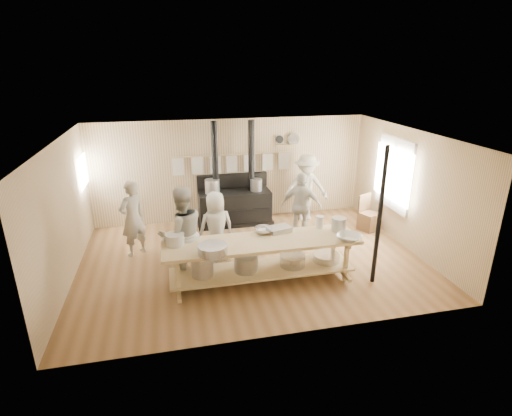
% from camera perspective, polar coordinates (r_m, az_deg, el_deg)
% --- Properties ---
extents(ground, '(7.00, 7.00, 0.00)m').
position_cam_1_polar(ground, '(8.46, -0.60, -7.39)').
color(ground, brown).
rests_on(ground, ground).
extents(room_shell, '(7.00, 7.00, 7.00)m').
position_cam_1_polar(room_shell, '(7.84, -0.64, 3.18)').
color(room_shell, tan).
rests_on(room_shell, ground).
extents(window_right, '(0.09, 1.50, 1.65)m').
position_cam_1_polar(window_right, '(9.69, 19.14, 4.63)').
color(window_right, beige).
rests_on(window_right, ground).
extents(left_opening, '(0.00, 0.90, 0.90)m').
position_cam_1_polar(left_opening, '(9.80, -23.47, 4.84)').
color(left_opening, white).
rests_on(left_opening, ground).
extents(stove, '(1.90, 0.75, 2.60)m').
position_cam_1_polar(stove, '(10.16, -3.13, 0.64)').
color(stove, black).
rests_on(stove, ground).
extents(towel_rail, '(3.00, 0.04, 0.47)m').
position_cam_1_polar(towel_rail, '(10.13, -3.48, 6.70)').
color(towel_rail, tan).
rests_on(towel_rail, ground).
extents(back_wall_shelf, '(0.63, 0.14, 0.32)m').
position_cam_1_polar(back_wall_shelf, '(10.40, 4.54, 9.53)').
color(back_wall_shelf, tan).
rests_on(back_wall_shelf, ground).
extents(prep_table, '(3.60, 0.90, 0.85)m').
position_cam_1_polar(prep_table, '(7.44, 0.78, -6.98)').
color(prep_table, tan).
rests_on(prep_table, ground).
extents(support_post, '(0.08, 0.08, 2.60)m').
position_cam_1_polar(support_post, '(7.46, 17.23, -1.30)').
color(support_post, black).
rests_on(support_post, ground).
extents(cook_far_left, '(0.72, 0.68, 1.65)m').
position_cam_1_polar(cook_far_left, '(8.76, -17.20, -1.42)').
color(cook_far_left, beige).
rests_on(cook_far_left, ground).
extents(cook_left, '(1.04, 0.91, 1.82)m').
position_cam_1_polar(cook_left, '(7.54, -10.50, -3.65)').
color(cook_left, beige).
rests_on(cook_left, ground).
extents(cook_center, '(0.81, 0.60, 1.50)m').
position_cam_1_polar(cook_center, '(8.15, -5.72, -2.78)').
color(cook_center, beige).
rests_on(cook_center, ground).
extents(cook_right, '(1.00, 0.76, 1.58)m').
position_cam_1_polar(cook_right, '(9.23, 6.51, 0.28)').
color(cook_right, beige).
rests_on(cook_right, ground).
extents(cook_by_window, '(1.21, 0.81, 1.74)m').
position_cam_1_polar(cook_by_window, '(10.34, 7.18, 2.91)').
color(cook_by_window, beige).
rests_on(cook_by_window, ground).
extents(chair, '(0.54, 0.54, 0.88)m').
position_cam_1_polar(chair, '(10.21, 15.76, -1.60)').
color(chair, brown).
rests_on(chair, ground).
extents(bowl_white_a, '(0.49, 0.49, 0.10)m').
position_cam_1_polar(bowl_white_a, '(7.40, -11.53, -4.27)').
color(bowl_white_a, silver).
rests_on(bowl_white_a, prep_table).
extents(bowl_steel_a, '(0.39, 0.39, 0.09)m').
position_cam_1_polar(bowl_steel_a, '(7.41, -11.53, -4.32)').
color(bowl_steel_a, silver).
rests_on(bowl_steel_a, prep_table).
extents(bowl_white_b, '(0.63, 0.63, 0.11)m').
position_cam_1_polar(bowl_white_b, '(7.48, 13.12, -4.12)').
color(bowl_white_b, silver).
rests_on(bowl_white_b, prep_table).
extents(bowl_steel_b, '(0.34, 0.34, 0.11)m').
position_cam_1_polar(bowl_steel_b, '(7.59, 1.05, -3.21)').
color(bowl_steel_b, silver).
rests_on(bowl_steel_b, prep_table).
extents(roasting_pan, '(0.50, 0.40, 0.10)m').
position_cam_1_polar(roasting_pan, '(7.66, 3.32, -3.04)').
color(roasting_pan, '#B2B2B7').
rests_on(roasting_pan, prep_table).
extents(mixing_bowl_large, '(0.64, 0.64, 0.16)m').
position_cam_1_polar(mixing_bowl_large, '(6.82, -6.22, -5.89)').
color(mixing_bowl_large, silver).
rests_on(mixing_bowl_large, prep_table).
extents(bucket_galv, '(0.32, 0.32, 0.26)m').
position_cam_1_polar(bucket_galv, '(7.83, 11.73, -2.26)').
color(bucket_galv, gray).
rests_on(bucket_galv, prep_table).
extents(deep_bowl_enamel, '(0.43, 0.43, 0.21)m').
position_cam_1_polar(deep_bowl_enamel, '(7.23, -11.52, -4.42)').
color(deep_bowl_enamel, silver).
rests_on(deep_bowl_enamel, prep_table).
extents(pitcher, '(0.19, 0.19, 0.25)m').
position_cam_1_polar(pitcher, '(7.88, 9.08, -1.98)').
color(pitcher, silver).
rests_on(pitcher, prep_table).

